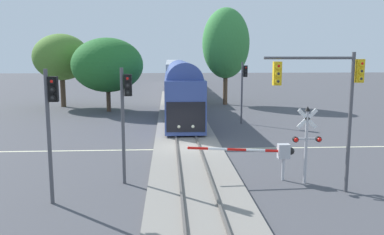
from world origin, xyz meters
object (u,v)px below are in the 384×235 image
Objects in this scene: crossing_gate_near at (273,152)px; traffic_signal_far_side at (244,83)px; oak_behind_train at (107,65)px; commuter_train at (177,78)px; crossing_signal_mast at (307,137)px; elm_centre_background at (226,43)px; traffic_signal_median at (125,107)px; traffic_signal_near_right at (328,88)px; pine_left_background at (61,57)px; traffic_signal_near_left at (51,115)px.

crossing_gate_near is 0.96× the size of traffic_signal_far_side.
oak_behind_train is (-13.03, 8.53, 1.33)m from traffic_signal_far_side.
oak_behind_train reaches higher than commuter_train.
crossing_signal_mast is 0.47× the size of oak_behind_train.
traffic_signal_median is at bearing -106.45° from elm_centre_background.
traffic_signal_near_right is 0.73× the size of pine_left_background.
elm_centre_background reaches higher than commuter_train.
crossing_gate_near is at bearing -84.51° from commuter_train.
pine_left_background reaches higher than traffic_signal_median.
crossing_signal_mast is at bearing -57.66° from pine_left_background.
elm_centre_background is (5.74, -9.34, 4.66)m from commuter_train.
traffic_signal_far_side is (5.37, -23.27, 0.90)m from commuter_train.
crossing_gate_near is at bearing 0.52° from traffic_signal_median.
pine_left_background reaches higher than traffic_signal_near_left.
commuter_train is at bearing 97.44° from crossing_signal_mast.
elm_centre_background is at bearing 70.45° from traffic_signal_near_left.
traffic_signal_far_side reaches higher than crossing_gate_near.
pine_left_background is at bearing 120.76° from crossing_gate_near.
crossing_gate_near is at bearing -95.47° from traffic_signal_far_side.
traffic_signal_near_right is at bearing -45.62° from crossing_gate_near.
crossing_gate_near is at bearing 160.56° from crossing_signal_mast.
oak_behind_train is (-12.89, 25.36, 2.71)m from crossing_signal_mast.
traffic_signal_far_side is (1.56, 16.33, 2.23)m from crossing_gate_near.
crossing_signal_mast is 0.32× the size of elm_centre_background.
oak_behind_train is at bearing 146.78° from traffic_signal_far_side.
traffic_signal_near_right is at bearing -90.24° from elm_centre_background.
traffic_signal_median is 1.01× the size of traffic_signal_far_side.
traffic_signal_near_left is 1.01× the size of traffic_signal_median.
commuter_train is at bearing 95.49° from crossing_gate_near.
elm_centre_background is at bearing 21.95° from oak_behind_train.
traffic_signal_far_side is at bearing 90.74° from traffic_signal_near_right.
crossing_signal_mast is (1.43, -0.50, 0.85)m from crossing_gate_near.
traffic_signal_near_right is 0.53× the size of elm_centre_background.
commuter_train reaches higher than traffic_signal_median.
traffic_signal_near_right is at bearing -74.44° from crossing_signal_mast.
elm_centre_background is at bearing 89.05° from crossing_signal_mast.
pine_left_background is (-7.65, 31.67, 2.07)m from traffic_signal_near_left.
oak_behind_train is (-13.40, -5.40, -2.43)m from elm_centre_background.
traffic_signal_median is 0.70× the size of oak_behind_train.
elm_centre_background is 1.38× the size of pine_left_background.
pine_left_background is at bearing 109.47° from traffic_signal_median.
traffic_signal_far_side is at bearing -34.15° from pine_left_background.
commuter_train is 17.47× the size of crossing_signal_mast.
traffic_signal_near_left is 0.70× the size of oak_behind_train.
traffic_signal_median is 0.47× the size of elm_centre_background.
oak_behind_train is 7.33m from pine_left_background.
crossing_signal_mast is (5.23, -40.10, -0.48)m from commuter_train.
crossing_signal_mast is 0.68× the size of traffic_signal_far_side.
traffic_signal_near_left is 27.46m from oak_behind_train.
pine_left_background is at bearing -176.72° from elm_centre_background.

